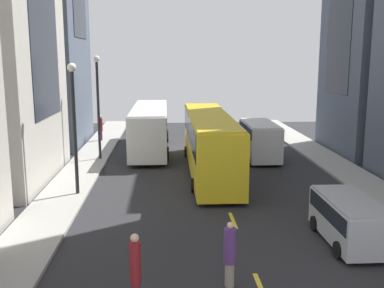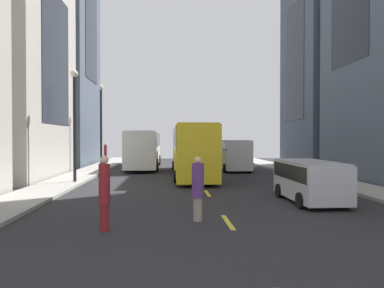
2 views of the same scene
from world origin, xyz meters
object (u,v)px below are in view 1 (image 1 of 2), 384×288
car_silver_1 (350,217)px  pedestrian_waiting_curb (135,268)px  pedestrian_crossing_mid (101,127)px  city_bus_white (150,125)px  streetcar_yellow (209,138)px  pedestrian_walking_far (230,253)px  delivery_van_white (260,138)px  car_blue_0 (213,125)px

car_silver_1 → pedestrian_waiting_curb: (-7.85, -4.14, 0.16)m
pedestrian_waiting_curb → pedestrian_crossing_mid: 26.50m
car_silver_1 → pedestrian_waiting_curb: pedestrian_waiting_curb is taller
city_bus_white → streetcar_yellow: streetcar_yellow is taller
pedestrian_waiting_curb → pedestrian_walking_far: bearing=61.0°
delivery_van_white → pedestrian_crossing_mid: bearing=148.8°
city_bus_white → car_silver_1: (8.21, -18.05, -0.98)m
streetcar_yellow → delivery_van_white: 5.12m
pedestrian_crossing_mid → pedestrian_walking_far: 26.14m
city_bus_white → pedestrian_crossing_mid: 5.81m
pedestrian_crossing_mid → pedestrian_walking_far: size_ratio=1.01×
car_silver_1 → pedestrian_crossing_mid: pedestrian_crossing_mid is taller
streetcar_yellow → pedestrian_waiting_curb: 15.93m
car_blue_0 → car_silver_1: (2.69, -24.89, 0.11)m
car_blue_0 → pedestrian_walking_far: 28.09m
delivery_van_white → pedestrian_waiting_curb: size_ratio=2.41×
delivery_van_white → pedestrian_waiting_curb: 20.24m
streetcar_yellow → delivery_van_white: size_ratio=2.64×
city_bus_white → pedestrian_crossing_mid: (-4.24, 3.91, -0.71)m
car_silver_1 → car_blue_0: bearing=96.2°
city_bus_white → pedestrian_walking_far: size_ratio=5.55×
delivery_van_white → pedestrian_walking_far: (-4.54, -17.81, -0.41)m
car_blue_0 → pedestrian_crossing_mid: size_ratio=2.22×
car_silver_1 → pedestrian_crossing_mid: size_ratio=2.00×
car_silver_1 → pedestrian_walking_far: (-5.03, -3.10, 0.08)m
pedestrian_waiting_curb → pedestrian_crossing_mid: (-4.59, 26.10, 0.12)m
car_silver_1 → pedestrian_crossing_mid: 25.24m
pedestrian_crossing_mid → car_silver_1: bearing=-44.5°
pedestrian_walking_far → car_blue_0: bearing=-33.0°
pedestrian_waiting_curb → pedestrian_crossing_mid: bearing=140.7°
city_bus_white → car_silver_1: bearing=-65.6°
streetcar_yellow → pedestrian_walking_far: (-0.71, -14.47, -1.02)m
car_silver_1 → pedestrian_waiting_curb: 8.88m
streetcar_yellow → city_bus_white: bearing=120.1°
streetcar_yellow → car_blue_0: bearing=83.1°
city_bus_white → delivery_van_white: size_ratio=2.20×
streetcar_yellow → car_silver_1: (4.32, -11.36, -1.10)m
delivery_van_white → city_bus_white: bearing=156.6°
car_blue_0 → pedestrian_waiting_curb: (-5.16, -29.03, 0.26)m
pedestrian_walking_far → streetcar_yellow: bearing=-31.1°
pedestrian_crossing_mid → delivery_van_white: bearing=-15.3°
city_bus_white → streetcar_yellow: size_ratio=0.83×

